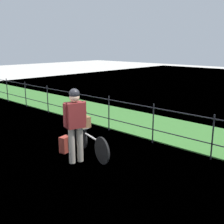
% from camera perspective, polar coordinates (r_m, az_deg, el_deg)
% --- Properties ---
extents(ground_plane, '(60.00, 60.00, 0.00)m').
position_cam_1_polar(ground_plane, '(6.58, -9.86, -9.68)').
color(ground_plane, beige).
extents(grass_strip, '(27.00, 2.40, 0.03)m').
position_cam_1_polar(grass_strip, '(9.11, 8.90, -2.89)').
color(grass_strip, '#38702D').
rests_on(grass_strip, ground).
extents(iron_fence, '(18.04, 0.04, 1.08)m').
position_cam_1_polar(iron_fence, '(7.93, 3.62, -0.69)').
color(iron_fence, black).
rests_on(iron_fence, ground).
extents(bicycle_main, '(1.64, 0.50, 0.62)m').
position_cam_1_polar(bicycle_main, '(6.64, -4.45, -6.25)').
color(bicycle_main, black).
rests_on(bicycle_main, ground).
extents(wooden_crate, '(0.39, 0.37, 0.26)m').
position_cam_1_polar(wooden_crate, '(6.85, -6.02, -1.96)').
color(wooden_crate, brown).
rests_on(wooden_crate, bicycle_main).
extents(terrier_dog, '(0.32, 0.21, 0.18)m').
position_cam_1_polar(terrier_dog, '(6.77, -5.97, -0.31)').
color(terrier_dog, '#4C3D2D').
rests_on(terrier_dog, wooden_crate).
extents(cyclist_person, '(0.36, 0.52, 1.68)m').
position_cam_1_polar(cyclist_person, '(6.10, -7.61, -1.49)').
color(cyclist_person, gray).
rests_on(cyclist_person, ground).
extents(backpack_on_paving, '(0.24, 0.31, 0.40)m').
position_cam_1_polar(backpack_on_paving, '(6.97, -9.59, -6.55)').
color(backpack_on_paving, maroon).
rests_on(backpack_on_paving, ground).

